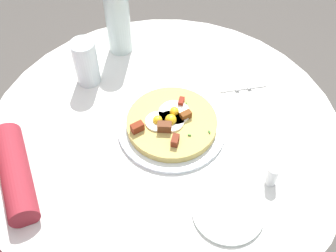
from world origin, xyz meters
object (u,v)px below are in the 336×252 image
at_px(dining_table, 165,168).
at_px(knife, 230,68).
at_px(bread_plate, 228,211).
at_px(water_glass, 86,62).
at_px(salt_shaker, 272,175).
at_px(fork, 241,67).
at_px(water_bottle, 118,17).
at_px(pizza_plate, 172,127).
at_px(breakfast_pizza, 171,122).

bearing_deg(dining_table, knife, 79.01).
distance_m(bread_plate, water_glass, 0.56).
height_order(knife, water_glass, water_glass).
height_order(knife, salt_shaker, salt_shaker).
xyz_separation_m(dining_table, fork, (0.09, 0.32, 0.18)).
xyz_separation_m(knife, water_bottle, (-0.34, -0.07, 0.11)).
distance_m(pizza_plate, water_glass, 0.30).
bearing_deg(water_bottle, knife, 12.03).
bearing_deg(salt_shaker, fork, 122.37).
bearing_deg(breakfast_pizza, knife, 79.96).
bearing_deg(pizza_plate, water_glass, 171.65).
height_order(bread_plate, water_bottle, water_bottle).
distance_m(fork, knife, 0.04).
relative_size(water_bottle, salt_shaker, 3.98).
bearing_deg(pizza_plate, water_bottle, 144.61).
distance_m(dining_table, fork, 0.38).
bearing_deg(bread_plate, water_bottle, 145.19).
bearing_deg(pizza_plate, knife, 80.15).
bearing_deg(dining_table, water_bottle, 140.68).
height_order(breakfast_pizza, bread_plate, breakfast_pizza).
distance_m(dining_table, knife, 0.35).
distance_m(fork, salt_shaker, 0.39).
bearing_deg(pizza_plate, breakfast_pizza, -138.52).
xyz_separation_m(bread_plate, knife, (-0.18, 0.43, 0.00)).
relative_size(bread_plate, knife, 0.92).
bearing_deg(salt_shaker, bread_plate, -115.02).
distance_m(breakfast_pizza, fork, 0.31).
xyz_separation_m(breakfast_pizza, bread_plate, (0.23, -0.15, -0.02)).
xyz_separation_m(bread_plate, water_glass, (-0.52, 0.20, 0.06)).
xyz_separation_m(water_bottle, salt_shaker, (0.57, -0.24, -0.09)).
distance_m(breakfast_pizza, water_bottle, 0.36).
bearing_deg(water_bottle, dining_table, -39.32).
bearing_deg(knife, salt_shaker, 179.16).
distance_m(dining_table, water_glass, 0.38).
height_order(breakfast_pizza, knife, breakfast_pizza).
distance_m(breakfast_pizza, bread_plate, 0.28).
distance_m(fork, water_bottle, 0.39).
xyz_separation_m(dining_table, bread_plate, (0.24, -0.13, 0.18)).
relative_size(fork, water_glass, 1.29).
distance_m(pizza_plate, water_bottle, 0.37).
relative_size(pizza_plate, breakfast_pizza, 1.21).
xyz_separation_m(breakfast_pizza, fork, (0.08, 0.30, -0.02)).
height_order(dining_table, pizza_plate, pizza_plate).
bearing_deg(knife, bread_plate, 164.24).
xyz_separation_m(pizza_plate, knife, (0.05, 0.28, 0.00)).
distance_m(pizza_plate, bread_plate, 0.28).
height_order(water_glass, water_bottle, water_bottle).
bearing_deg(breakfast_pizza, pizza_plate, 41.48).
bearing_deg(fork, salt_shaker, 173.87).
relative_size(breakfast_pizza, knife, 1.32).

